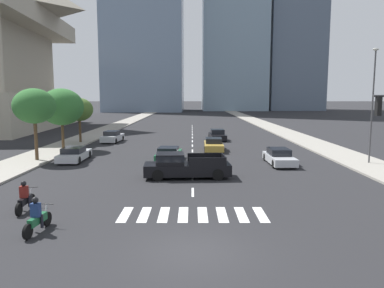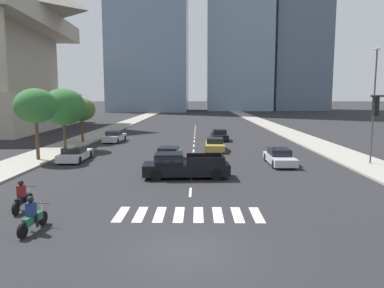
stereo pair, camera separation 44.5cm
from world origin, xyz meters
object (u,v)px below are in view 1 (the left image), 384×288
Objects in this scene: motorcycle_lead at (37,218)px; sedan_green_5 at (168,155)px; street_tree_nearest at (33,106)px; pickup_truck at (182,166)px; street_tree_second at (61,107)px; sedan_silver_4 at (74,154)px; sedan_black_1 at (217,135)px; sedan_silver_2 at (112,137)px; sedan_silver_3 at (279,157)px; street_tree_third at (79,110)px; street_lamp_east at (372,99)px; motorcycle_third at (24,199)px; sedan_gold_0 at (213,145)px.

motorcycle_lead is 0.48× the size of sedan_green_5.
sedan_green_5 is 11.79m from street_tree_nearest.
street_tree_second is at bearing -48.61° from pickup_truck.
pickup_truck reaches higher than sedan_silver_4.
sedan_silver_4 is (-13.11, -14.92, -0.05)m from sedan_black_1.
sedan_silver_2 is 0.96× the size of sedan_silver_3.
street_tree_nearest is 12.13m from street_tree_third.
street_tree_third is (-3.07, 11.89, 3.34)m from sedan_silver_4.
street_tree_third is (-20.07, 13.31, 3.33)m from sedan_silver_3.
sedan_silver_3 is 1.03× the size of sedan_silver_4.
sedan_silver_2 is 28.27m from street_lamp_east.
sedan_silver_4 is 1.05× the size of sedan_green_5.
sedan_black_1 is 20.41m from street_lamp_east.
sedan_green_5 is (-5.12, -14.97, -0.05)m from sedan_black_1.
sedan_gold_0 is (10.14, 19.67, 0.00)m from motorcycle_third.
sedan_green_5 reaches higher than sedan_silver_4.
sedan_silver_2 is 21.99m from sedan_silver_3.
motorcycle_third is at bearing -23.86° from sedan_black_1.
sedan_gold_0 is 13.64m from sedan_silver_2.
motorcycle_lead is 0.97× the size of motorcycle_third.
street_tree_second is at bearing 22.83° from motorcycle_lead.
street_tree_nearest is at bearing 177.10° from street_lamp_east.
sedan_green_5 is (-1.36, 6.37, -0.24)m from pickup_truck.
street_tree_second is at bearing 157.81° from sedan_silver_2.
motorcycle_lead is at bearing -168.85° from sedan_silver_2.
pickup_truck is at bearing -55.84° from street_tree_third.
street_lamp_east is (7.17, -0.18, 4.68)m from sedan_silver_3.
motorcycle_third is at bearing -171.91° from sedan_silver_2.
sedan_silver_3 reaches higher than sedan_silver_4.
pickup_truck is 18.03m from street_tree_second.
street_tree_third is at bearing -81.99° from sedan_black_1.
sedan_green_5 is at bearing -90.89° from sedan_silver_4.
pickup_truck is 1.29× the size of sedan_silver_2.
pickup_truck is (7.36, 7.21, 0.23)m from motorcycle_third.
street_tree_nearest is at bearing 169.95° from sedan_silver_2.
motorcycle_third is 14.84m from sedan_green_5.
street_tree_nearest is at bearing -49.49° from sedan_black_1.
sedan_black_1 is 0.77× the size of street_tree_nearest.
street_tree_nearest is (-16.18, -15.13, 4.01)m from sedan_black_1.
motorcycle_lead reaches higher than sedan_green_5.
sedan_silver_3 is at bearing -33.55° from street_tree_third.
motorcycle_lead reaches higher than sedan_gold_0.
motorcycle_lead is 18.04m from street_tree_nearest.
sedan_silver_4 is at bearing -177.15° from sedan_silver_2.
motorcycle_lead reaches higher than sedan_black_1.
sedan_silver_3 is at bearing -20.65° from street_tree_second.
sedan_silver_3 is 21.78m from street_tree_second.
motorcycle_third is (-1.75, 2.80, -0.00)m from motorcycle_lead.
sedan_black_1 is 0.99× the size of sedan_silver_4.
motorcycle_third is at bearing -51.45° from sedan_silver_3.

